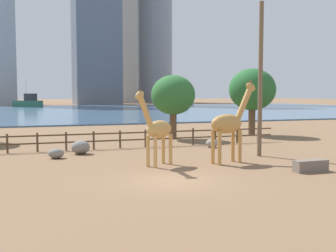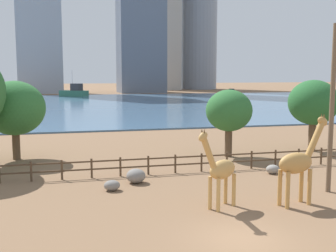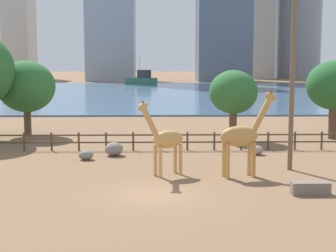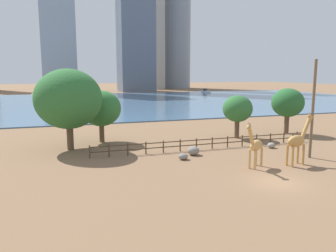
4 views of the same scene
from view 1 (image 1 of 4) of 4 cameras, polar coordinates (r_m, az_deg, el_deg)
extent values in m
plane|color=brown|center=(97.98, -15.75, 1.95)|extent=(400.00, 400.00, 0.00)
cube|color=#476B8C|center=(94.99, -15.63, 1.94)|extent=(180.00, 86.00, 0.20)
cylinder|color=tan|center=(22.49, -1.73, -3.53)|extent=(0.27, 0.27, 1.71)
cylinder|color=tan|center=(22.83, -2.74, -3.41)|extent=(0.27, 0.27, 1.71)
cylinder|color=tan|center=(23.50, 0.36, -3.18)|extent=(0.27, 0.27, 1.71)
cylinder|color=tan|center=(23.83, -0.64, -3.07)|extent=(0.27, 0.27, 1.71)
ellipsoid|color=tan|center=(23.03, -1.18, -0.45)|extent=(2.00, 1.64, 0.99)
cylinder|color=tan|center=(22.09, -3.08, 2.02)|extent=(1.14, 0.87, 1.82)
ellipsoid|color=tan|center=(21.75, -3.86, 4.18)|extent=(0.78, 0.64, 0.64)
cone|color=brown|center=(21.70, -3.72, 4.95)|extent=(0.12, 0.12, 0.18)
cone|color=brown|center=(21.80, -4.02, 4.94)|extent=(0.12, 0.12, 0.18)
cylinder|color=#C18C47|center=(24.84, 8.79, -2.58)|extent=(0.26, 0.26, 1.92)
cylinder|color=#C18C47|center=(24.40, 9.70, -2.72)|extent=(0.26, 0.26, 1.92)
cylinder|color=#C18C47|center=(23.91, 6.09, -2.83)|extent=(0.26, 0.26, 1.92)
cylinder|color=#C18C47|center=(23.45, 6.99, -2.98)|extent=(0.26, 0.26, 1.92)
ellipsoid|color=#C18C47|center=(24.02, 7.95, 0.28)|extent=(2.25, 1.28, 1.11)
cylinder|color=#C18C47|center=(24.81, 10.26, 3.06)|extent=(1.34, 0.61, 2.03)
ellipsoid|color=#C18C47|center=(25.14, 11.13, 5.20)|extent=(0.87, 0.51, 0.71)
cone|color=brown|center=(25.21, 11.00, 5.94)|extent=(0.12, 0.12, 0.20)
cone|color=brown|center=(25.09, 11.27, 5.94)|extent=(0.12, 0.12, 0.20)
cylinder|color=brown|center=(27.15, 12.40, 6.15)|extent=(0.28, 0.28, 9.66)
ellipsoid|color=gray|center=(31.13, 5.97, -2.34)|extent=(0.92, 0.83, 0.62)
ellipsoid|color=gray|center=(28.19, -11.75, -2.83)|extent=(1.21, 1.21, 0.90)
ellipsoid|color=gray|center=(26.65, -14.91, -3.61)|extent=(0.95, 0.83, 0.62)
cube|color=#72665B|center=(22.61, 18.75, -5.14)|extent=(1.80, 0.60, 0.60)
cylinder|color=#4C3826|center=(29.88, -20.94, -2.24)|extent=(0.14, 0.14, 1.30)
cylinder|color=#4C3826|center=(29.89, -17.28, -2.14)|extent=(0.14, 0.14, 1.30)
cylinder|color=#4C3826|center=(30.03, -13.63, -2.04)|extent=(0.14, 0.14, 1.30)
cylinder|color=#4C3826|center=(30.28, -10.03, -1.93)|extent=(0.14, 0.14, 1.30)
cylinder|color=#4C3826|center=(30.65, -6.51, -1.81)|extent=(0.14, 0.14, 1.30)
cylinder|color=#4C3826|center=(31.13, -3.08, -1.69)|extent=(0.14, 0.14, 1.30)
cylinder|color=#4C3826|center=(31.72, 0.23, -1.57)|extent=(0.14, 0.14, 1.30)
cylinder|color=#4C3826|center=(32.42, 3.41, -1.45)|extent=(0.14, 0.14, 1.30)
cylinder|color=#4C3826|center=(33.20, 6.45, -1.33)|extent=(0.14, 0.14, 1.30)
cylinder|color=#4C3826|center=(34.08, 9.33, -1.21)|extent=(0.14, 0.14, 1.30)
cylinder|color=#4C3826|center=(35.04, 12.07, -1.10)|extent=(0.14, 0.14, 1.30)
cube|color=#4C3826|center=(30.52, -7.19, -0.98)|extent=(26.10, 0.08, 0.10)
cube|color=#4C3826|center=(30.58, -7.18, -1.95)|extent=(26.10, 0.08, 0.10)
cylinder|color=brown|center=(36.69, 0.70, 0.04)|extent=(0.60, 0.60, 2.31)
ellipsoid|color=#2D6B33|center=(36.59, 0.70, 4.23)|extent=(3.83, 3.83, 3.44)
cylinder|color=brown|center=(40.68, 11.28, 0.57)|extent=(0.65, 0.65, 2.58)
ellipsoid|color=#26602D|center=(40.59, 11.35, 4.87)|extent=(4.39, 4.39, 3.96)
cube|color=#337259|center=(128.52, -18.49, 2.90)|extent=(8.53, 7.76, 1.70)
cube|color=#333338|center=(127.84, -18.13, 3.75)|extent=(3.66, 3.52, 2.04)
cylinder|color=silver|center=(128.76, -18.68, 4.61)|extent=(0.17, 0.17, 5.96)
cube|color=silver|center=(137.59, 2.63, 3.03)|extent=(3.22, 4.39, 0.83)
cube|color=#333338|center=(137.92, 2.47, 3.42)|extent=(1.57, 1.79, 1.00)
cylinder|color=gray|center=(191.09, -1.91, 11.90)|extent=(16.21, 16.21, 57.62)
camera|label=2|loc=(3.60, -37.95, 57.35)|focal=45.00mm
camera|label=3|loc=(9.32, 114.02, 12.67)|focal=55.00mm
camera|label=4|loc=(10.47, -126.71, 21.57)|focal=35.00mm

